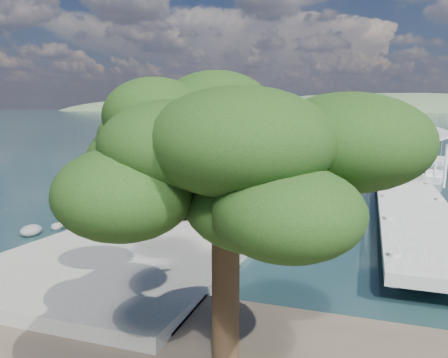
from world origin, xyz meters
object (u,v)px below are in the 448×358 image
at_px(soldier, 140,212).
at_px(sailboat_near, 435,177).
at_px(overhang_tree, 210,147).
at_px(pier, 402,173).
at_px(sailboat_far, 440,162).
at_px(landing_craft, 267,170).
at_px(military_truck, 175,186).

relative_size(soldier, sailboat_near, 0.30).
relative_size(soldier, overhang_tree, 0.23).
bearing_deg(sailboat_near, pier, -101.50).
bearing_deg(sailboat_far, overhang_tree, -83.64).
bearing_deg(landing_craft, sailboat_near, 11.53).
distance_m(sailboat_far, overhang_tree, 51.24).
bearing_deg(military_truck, soldier, -89.53).
xyz_separation_m(landing_craft, military_truck, (-1.44, -18.44, 1.54)).
bearing_deg(military_truck, sailboat_near, 66.30).
xyz_separation_m(soldier, sailboat_near, (17.77, 25.41, -1.11)).
xyz_separation_m(military_truck, soldier, (-0.70, -3.01, -0.91)).
height_order(landing_craft, sailboat_near, landing_craft).
bearing_deg(overhang_tree, landing_craft, 100.20).
bearing_deg(pier, soldier, -128.21).
bearing_deg(overhang_tree, pier, 77.40).
bearing_deg(sailboat_near, military_truck, -113.21).
bearing_deg(sailboat_near, landing_craft, -151.68).
relative_size(military_truck, sailboat_near, 1.32).
height_order(pier, military_truck, pier).
height_order(landing_craft, sailboat_far, landing_craft).
bearing_deg(military_truck, pier, 61.72).
bearing_deg(sailboat_near, overhang_tree, -91.26).
bearing_deg(sailboat_near, soldier, -110.87).
distance_m(pier, sailboat_far, 21.55).
relative_size(sailboat_near, overhang_tree, 0.75).
height_order(military_truck, sailboat_near, sailboat_near).
bearing_deg(overhang_tree, soldier, 126.87).
distance_m(military_truck, sailboat_far, 40.84).
distance_m(military_truck, overhang_tree, 15.79).
bearing_deg(landing_craft, soldier, -98.40).
bearing_deg(landing_craft, overhang_tree, -82.49).
bearing_deg(pier, landing_craft, 164.99).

